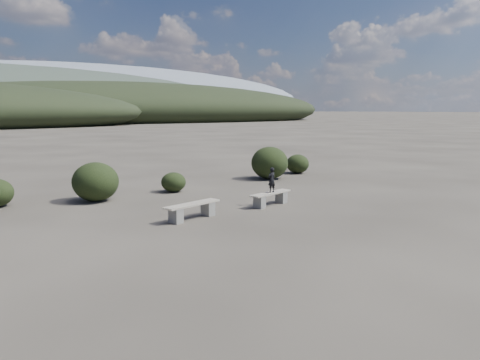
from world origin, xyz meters
TOP-DOWN VIEW (x-y plane):
  - ground at (0.00, 0.00)m, footprint 1200.00×1200.00m
  - bench_left at (-1.50, 4.02)m, footprint 1.90×0.87m
  - bench_right at (1.56, 4.38)m, footprint 1.77×0.80m
  - seated_person at (1.59, 4.39)m, footprint 0.32×0.23m
  - shrub_b at (-3.05, 8.23)m, footprint 1.57×1.57m
  - shrub_c at (-0.04, 8.45)m, footprint 0.94×0.94m
  - shrub_d at (5.07, 9.22)m, footprint 1.67×1.67m
  - shrub_e at (7.36, 10.00)m, footprint 1.12×1.12m

SIDE VIEW (x-z plane):
  - ground at x=0.00m, z-range 0.00..0.00m
  - bench_right at x=1.56m, z-range 0.05..0.48m
  - bench_left at x=-1.50m, z-range 0.05..0.51m
  - shrub_c at x=-0.04m, z-range 0.00..0.75m
  - shrub_e at x=7.36m, z-range 0.00..0.94m
  - shrub_b at x=-3.05m, z-range 0.00..1.34m
  - shrub_d at x=5.07m, z-range 0.00..1.46m
  - seated_person at x=1.59m, z-range 0.43..1.25m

